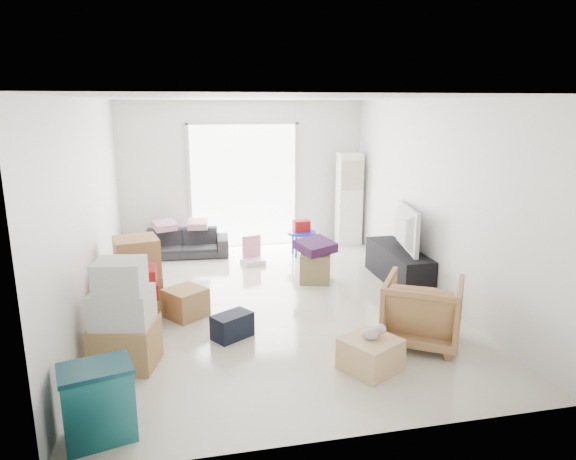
# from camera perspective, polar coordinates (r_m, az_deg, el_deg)

# --- Properties ---
(room_shell) EXTENTS (4.98, 6.48, 3.18)m
(room_shell) POSITION_cam_1_polar(r_m,az_deg,el_deg) (6.68, -1.68, 2.79)
(room_shell) COLOR beige
(room_shell) RESTS_ON ground
(sliding_door) EXTENTS (2.10, 0.04, 2.33)m
(sliding_door) POSITION_cam_1_polar(r_m,az_deg,el_deg) (9.60, -4.93, 5.48)
(sliding_door) COLOR white
(sliding_door) RESTS_ON room_shell
(ac_tower) EXTENTS (0.45, 0.30, 1.75)m
(ac_tower) POSITION_cam_1_polar(r_m,az_deg,el_deg) (9.78, 6.79, 3.40)
(ac_tower) COLOR white
(ac_tower) RESTS_ON room_shell
(tv_console) EXTENTS (0.46, 1.55, 0.52)m
(tv_console) POSITION_cam_1_polar(r_m,az_deg,el_deg) (7.95, 12.14, -3.84)
(tv_console) COLOR black
(tv_console) RESTS_ON room_shell
(television) EXTENTS (0.84, 1.22, 0.15)m
(television) POSITION_cam_1_polar(r_m,az_deg,el_deg) (7.85, 12.26, -1.53)
(television) COLOR black
(television) RESTS_ON tv_console
(sofa) EXTENTS (1.65, 0.58, 0.63)m
(sofa) POSITION_cam_1_polar(r_m,az_deg,el_deg) (9.24, -11.70, -0.96)
(sofa) COLOR #2A2B30
(sofa) RESTS_ON room_shell
(pillow_left) EXTENTS (0.44, 0.39, 0.11)m
(pillow_left) POSITION_cam_1_polar(r_m,az_deg,el_deg) (9.20, -13.57, 1.27)
(pillow_left) COLOR #C690A4
(pillow_left) RESTS_ON sofa
(pillow_right) EXTENTS (0.39, 0.33, 0.12)m
(pillow_right) POSITION_cam_1_polar(r_m,az_deg,el_deg) (9.19, -10.04, 1.45)
(pillow_right) COLOR #C690A4
(pillow_right) RESTS_ON sofa
(armchair) EXTENTS (1.10, 1.08, 0.84)m
(armchair) POSITION_cam_1_polar(r_m,az_deg,el_deg) (5.98, 14.74, -8.32)
(armchair) COLOR #B0834E
(armchair) RESTS_ON room_shell
(storage_bins) EXTENTS (0.63, 0.51, 0.64)m
(storage_bins) POSITION_cam_1_polar(r_m,az_deg,el_deg) (4.55, -20.37, -17.54)
(storage_bins) COLOR #175B5E
(storage_bins) RESTS_ON room_shell
(box_stack_a) EXTENTS (0.73, 0.65, 1.14)m
(box_stack_a) POSITION_cam_1_polar(r_m,az_deg,el_deg) (5.51, -17.82, -9.47)
(box_stack_a) COLOR olive
(box_stack_a) RESTS_ON room_shell
(box_stack_b) EXTENTS (0.66, 0.59, 0.77)m
(box_stack_b) POSITION_cam_1_polar(r_m,az_deg,el_deg) (6.38, -16.99, -7.64)
(box_stack_b) COLOR olive
(box_stack_b) RESTS_ON room_shell
(box_stack_c) EXTENTS (0.65, 0.64, 0.94)m
(box_stack_c) POSITION_cam_1_polar(r_m,az_deg,el_deg) (7.06, -16.33, -4.65)
(box_stack_c) COLOR olive
(box_stack_c) RESTS_ON room_shell
(loose_box) EXTENTS (0.62, 0.62, 0.37)m
(loose_box) POSITION_cam_1_polar(r_m,az_deg,el_deg) (6.67, -11.30, -7.93)
(loose_box) COLOR olive
(loose_box) RESTS_ON room_shell
(duffel_bag) EXTENTS (0.52, 0.47, 0.29)m
(duffel_bag) POSITION_cam_1_polar(r_m,az_deg,el_deg) (6.04, -6.21, -10.54)
(duffel_bag) COLOR black
(duffel_bag) RESTS_ON room_shell
(ottoman) EXTENTS (0.56, 0.56, 0.44)m
(ottoman) POSITION_cam_1_polar(r_m,az_deg,el_deg) (7.80, 3.05, -4.16)
(ottoman) COLOR olive
(ottoman) RESTS_ON room_shell
(blanket) EXTENTS (0.62, 0.62, 0.14)m
(blanket) POSITION_cam_1_polar(r_m,az_deg,el_deg) (7.71, 3.07, -2.09)
(blanket) COLOR #411C47
(blanket) RESTS_ON ottoman
(kids_table) EXTENTS (0.52, 0.52, 0.64)m
(kids_table) POSITION_cam_1_polar(r_m,az_deg,el_deg) (9.04, 1.51, -0.06)
(kids_table) COLOR #1322D4
(kids_table) RESTS_ON room_shell
(toy_walker) EXTENTS (0.42, 0.39, 0.47)m
(toy_walker) POSITION_cam_1_polar(r_m,az_deg,el_deg) (8.70, -3.98, -2.90)
(toy_walker) COLOR silver
(toy_walker) RESTS_ON room_shell
(wood_crate) EXTENTS (0.69, 0.69, 0.34)m
(wood_crate) POSITION_cam_1_polar(r_m,az_deg,el_deg) (5.39, 9.14, -13.48)
(wood_crate) COLOR #D9B57D
(wood_crate) RESTS_ON room_shell
(plush_bunny) EXTENTS (0.27, 0.15, 0.14)m
(plush_bunny) POSITION_cam_1_polar(r_m,az_deg,el_deg) (5.31, 9.51, -11.20)
(plush_bunny) COLOR #B2ADA8
(plush_bunny) RESTS_ON wood_crate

